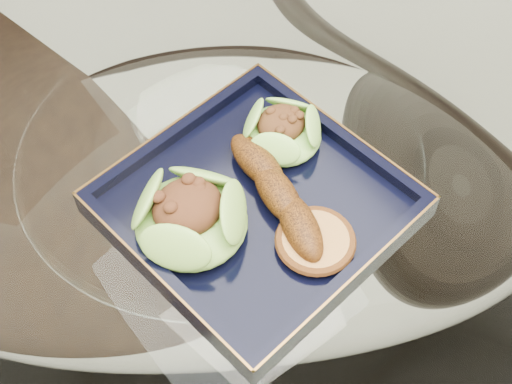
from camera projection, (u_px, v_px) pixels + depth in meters
dining_table at (227, 255)px, 0.92m from camera, size 1.13×1.13×0.77m
dining_chair at (3, 178)px, 1.09m from camera, size 0.50×0.50×0.94m
navy_plate at (256, 208)px, 0.76m from camera, size 0.30×0.30×0.02m
lettuce_wrap_left at (191, 218)px, 0.71m from camera, size 0.14×0.14×0.04m
lettuce_wrap_right at (282, 132)px, 0.78m from camera, size 0.11×0.11×0.03m
roasted_plantain at (278, 193)px, 0.74m from camera, size 0.06×0.17×0.03m
crumb_patty at (315, 242)px, 0.71m from camera, size 0.09×0.09×0.01m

